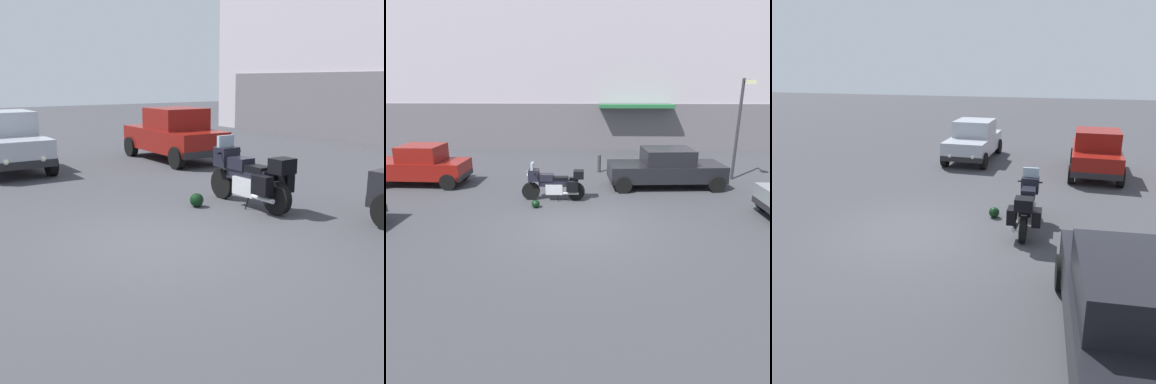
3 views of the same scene
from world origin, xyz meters
TOP-DOWN VIEW (x-y plane):
  - ground_plane at (0.00, 0.00)m, footprint 80.00×80.00m
  - motorcycle at (-0.92, 2.58)m, footprint 2.26×0.76m
  - helmet at (-1.48, 1.69)m, footprint 0.28×0.28m
  - car_hatchback_near at (-7.82, -0.36)m, footprint 3.91×1.86m
  - car_wagon_end at (-6.61, 4.46)m, footprint 3.91×1.87m

SIDE VIEW (x-z plane):
  - ground_plane at x=0.00m, z-range 0.00..0.00m
  - helmet at x=-1.48m, z-range 0.00..0.28m
  - motorcycle at x=-0.92m, z-range -0.06..1.30m
  - car_hatchback_near at x=-7.82m, z-range -0.01..1.63m
  - car_wagon_end at x=-6.61m, z-range -0.01..1.63m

